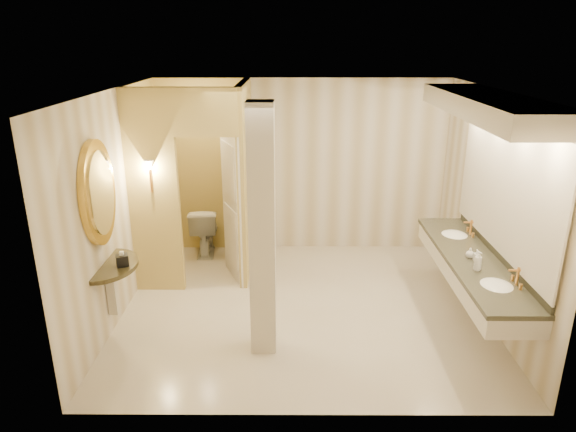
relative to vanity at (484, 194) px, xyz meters
name	(u,v)px	position (x,y,z in m)	size (l,w,h in m)	color
floor	(303,306)	(-1.98, 0.40, -1.63)	(4.50, 4.50, 0.00)	beige
ceiling	(305,91)	(-1.98, 0.40, 1.07)	(4.50, 4.50, 0.00)	silver
wall_back	(300,167)	(-1.98, 2.40, -0.28)	(4.50, 0.02, 2.70)	beige
wall_front	(310,282)	(-1.98, -1.60, -0.28)	(4.50, 0.02, 2.70)	beige
wall_left	(116,206)	(-4.23, 0.40, -0.28)	(0.02, 4.00, 2.70)	beige
wall_right	(492,207)	(0.27, 0.40, -0.28)	(0.02, 4.00, 2.70)	beige
toilet_closet	(220,182)	(-3.10, 1.37, -0.24)	(1.50, 1.55, 2.70)	#D4C46F
wall_sconce	(150,167)	(-3.90, 0.83, 0.10)	(0.14, 0.14, 0.42)	#D28E43
vanity	(484,194)	(0.00, 0.00, 0.00)	(0.75, 2.82, 2.09)	beige
console_shelf	(102,225)	(-4.19, -0.21, -0.30)	(0.88, 0.88, 1.89)	black
pillar	(262,234)	(-2.43, -0.50, -0.28)	(0.27, 0.27, 2.70)	beige
tissue_box	(122,260)	(-4.00, -0.25, -0.69)	(0.13, 0.13, 0.13)	black
toilet	(205,230)	(-3.49, 2.15, -1.24)	(0.43, 0.75, 0.77)	white
soap_bottle_a	(477,255)	(-0.03, -0.11, -0.69)	(0.06, 0.06, 0.13)	beige
soap_bottle_b	(470,253)	(-0.08, -0.02, -0.69)	(0.09, 0.09, 0.12)	silver
soap_bottle_c	(478,261)	(-0.11, -0.36, -0.65)	(0.08, 0.08, 0.22)	#C6B28C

